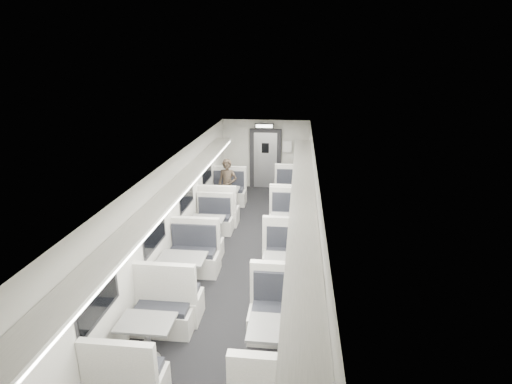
% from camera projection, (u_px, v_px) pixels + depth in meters
% --- Properties ---
extents(room, '(3.24, 12.24, 2.64)m').
position_uv_depth(room, '(241.00, 219.00, 8.30)').
color(room, black).
rests_on(room, ground).
extents(booth_left_a, '(1.08, 2.20, 1.18)m').
position_uv_depth(booth_left_a, '(224.00, 201.00, 11.77)').
color(booth_left_a, silver).
rests_on(booth_left_a, room).
extents(booth_left_b, '(0.96, 1.95, 1.04)m').
position_uv_depth(booth_left_b, '(208.00, 231.00, 9.81)').
color(booth_left_b, silver).
rests_on(booth_left_b, room).
extents(booth_left_c, '(1.08, 2.19, 1.17)m').
position_uv_depth(booth_left_c, '(183.00, 274.00, 7.73)').
color(booth_left_c, silver).
rests_on(booth_left_c, room).
extents(booth_left_d, '(0.98, 2.00, 1.07)m').
position_uv_depth(booth_left_d, '(148.00, 341.00, 5.96)').
color(booth_left_d, silver).
rests_on(booth_left_d, room).
extents(booth_right_a, '(1.15, 2.33, 1.25)m').
position_uv_depth(booth_right_a, '(292.00, 201.00, 11.66)').
color(booth_right_a, silver).
rests_on(booth_right_a, room).
extents(booth_right_b, '(1.12, 2.27, 1.21)m').
position_uv_depth(booth_right_b, '(290.00, 232.00, 9.60)').
color(booth_right_b, silver).
rests_on(booth_right_b, room).
extents(booth_right_c, '(1.05, 2.13, 1.14)m').
position_uv_depth(booth_right_c, '(287.00, 275.00, 7.72)').
color(booth_right_c, silver).
rests_on(booth_right_c, room).
extents(booth_right_d, '(1.14, 2.32, 1.24)m').
position_uv_depth(booth_right_d, '(281.00, 351.00, 5.67)').
color(booth_right_d, silver).
rests_on(booth_right_d, room).
extents(passenger, '(0.65, 0.48, 1.62)m').
position_uv_depth(passenger, '(227.00, 186.00, 11.73)').
color(passenger, black).
rests_on(passenger, room).
extents(window_a, '(0.02, 1.18, 0.84)m').
position_uv_depth(window_a, '(207.00, 168.00, 11.61)').
color(window_a, black).
rests_on(window_a, room).
extents(window_b, '(0.02, 1.18, 0.84)m').
position_uv_depth(window_b, '(186.00, 192.00, 9.54)').
color(window_b, black).
rests_on(window_b, room).
extents(window_c, '(0.02, 1.18, 0.84)m').
position_uv_depth(window_c, '(154.00, 228.00, 7.46)').
color(window_c, black).
rests_on(window_c, room).
extents(window_d, '(0.02, 1.18, 0.84)m').
position_uv_depth(window_d, '(98.00, 293.00, 5.39)').
color(window_d, black).
rests_on(window_d, room).
extents(luggage_rack_left, '(0.46, 10.40, 0.09)m').
position_uv_depth(luggage_rack_left, '(176.00, 188.00, 7.92)').
color(luggage_rack_left, silver).
rests_on(luggage_rack_left, room).
extents(luggage_rack_right, '(0.46, 10.40, 0.09)m').
position_uv_depth(luggage_rack_right, '(302.00, 193.00, 7.66)').
color(luggage_rack_right, silver).
rests_on(luggage_rack_right, room).
extents(vestibule_door, '(1.10, 0.13, 2.10)m').
position_uv_depth(vestibule_door, '(265.00, 159.00, 13.95)').
color(vestibule_door, black).
rests_on(vestibule_door, room).
extents(exit_sign, '(0.62, 0.12, 0.16)m').
position_uv_depth(exit_sign, '(264.00, 126.00, 13.10)').
color(exit_sign, black).
rests_on(exit_sign, room).
extents(wall_notice, '(0.32, 0.02, 0.40)m').
position_uv_depth(wall_notice, '(287.00, 147.00, 13.71)').
color(wall_notice, silver).
rests_on(wall_notice, room).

